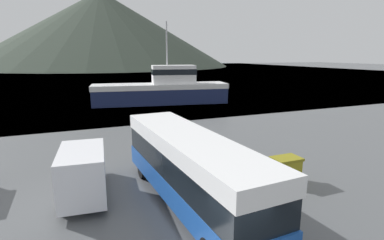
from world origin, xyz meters
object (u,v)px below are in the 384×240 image
tour_bus (189,166)px  storage_bin (286,170)px  fishing_boat (163,89)px  delivery_van (83,171)px

tour_bus → storage_bin: size_ratio=7.47×
tour_bus → storage_bin: tour_bus is taller
fishing_boat → delivery_van: bearing=165.1°
tour_bus → fishing_boat: 29.28m
delivery_van → storage_bin: 10.35m
storage_bin → tour_bus: bearing=-177.6°
tour_bus → delivery_van: bearing=146.1°
delivery_van → fishing_boat: 28.31m
fishing_boat → storage_bin: bearing=-173.8°
fishing_boat → storage_bin: (-1.66, -28.12, -1.32)m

